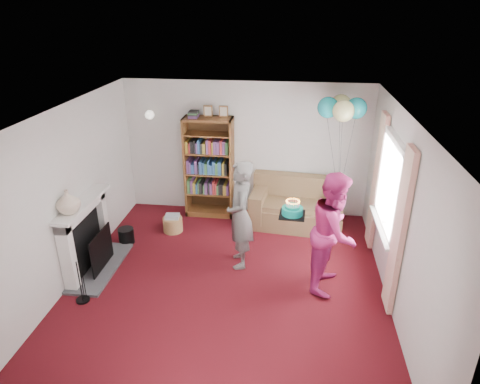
# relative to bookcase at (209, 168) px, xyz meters

# --- Properties ---
(ground) EXTENTS (5.00, 5.00, 0.00)m
(ground) POSITION_rel_bookcase_xyz_m (0.66, -2.30, -0.92)
(ground) COLOR #38080B
(ground) RESTS_ON ground
(wall_back) EXTENTS (4.50, 0.02, 2.50)m
(wall_back) POSITION_rel_bookcase_xyz_m (0.66, 0.21, 0.33)
(wall_back) COLOR silver
(wall_back) RESTS_ON ground
(wall_left) EXTENTS (0.02, 5.00, 2.50)m
(wall_left) POSITION_rel_bookcase_xyz_m (-1.60, -2.30, 0.33)
(wall_left) COLOR silver
(wall_left) RESTS_ON ground
(wall_right) EXTENTS (0.02, 5.00, 2.50)m
(wall_right) POSITION_rel_bookcase_xyz_m (2.92, -2.30, 0.33)
(wall_right) COLOR silver
(wall_right) RESTS_ON ground
(ceiling) EXTENTS (4.50, 5.00, 0.01)m
(ceiling) POSITION_rel_bookcase_xyz_m (0.66, -2.30, 1.58)
(ceiling) COLOR white
(ceiling) RESTS_ON wall_back
(fireplace) EXTENTS (0.55, 1.80, 1.12)m
(fireplace) POSITION_rel_bookcase_xyz_m (-1.42, -2.11, -0.41)
(fireplace) COLOR #3F3F42
(fireplace) RESTS_ON ground
(window_bay) EXTENTS (0.14, 2.02, 2.20)m
(window_bay) POSITION_rel_bookcase_xyz_m (2.87, -1.70, 0.28)
(window_bay) COLOR white
(window_bay) RESTS_ON ground
(wall_sconce) EXTENTS (0.16, 0.23, 0.16)m
(wall_sconce) POSITION_rel_bookcase_xyz_m (-1.09, 0.06, 0.96)
(wall_sconce) COLOR gold
(wall_sconce) RESTS_ON ground
(bookcase) EXTENTS (0.89, 0.42, 2.09)m
(bookcase) POSITION_rel_bookcase_xyz_m (0.00, 0.00, 0.00)
(bookcase) COLOR #472B14
(bookcase) RESTS_ON ground
(sofa) EXTENTS (1.63, 0.86, 0.86)m
(sofa) POSITION_rel_bookcase_xyz_m (1.65, -0.23, -0.60)
(sofa) COLOR brown
(sofa) RESTS_ON ground
(wicker_basket) EXTENTS (0.35, 0.35, 0.32)m
(wicker_basket) POSITION_rel_bookcase_xyz_m (-0.53, -0.81, -0.78)
(wicker_basket) COLOR #A8874E
(wicker_basket) RESTS_ON ground
(person_striped) EXTENTS (0.51, 0.68, 1.69)m
(person_striped) POSITION_rel_bookcase_xyz_m (0.79, -1.69, -0.08)
(person_striped) COLOR black
(person_striped) RESTS_ON ground
(person_magenta) EXTENTS (0.85, 0.98, 1.73)m
(person_magenta) POSITION_rel_bookcase_xyz_m (2.14, -2.07, -0.06)
(person_magenta) COLOR #B6246A
(person_magenta) RESTS_ON ground
(birthday_cake) EXTENTS (0.35, 0.35, 0.22)m
(birthday_cake) POSITION_rel_bookcase_xyz_m (1.55, -2.04, 0.21)
(birthday_cake) COLOR black
(birthday_cake) RESTS_ON ground
(balloons) EXTENTS (0.78, 0.78, 1.73)m
(balloons) POSITION_rel_bookcase_xyz_m (2.26, -0.46, 1.30)
(balloons) COLOR #3F3F3F
(balloons) RESTS_ON ground
(mantel_vase) EXTENTS (0.41, 0.41, 0.33)m
(mantel_vase) POSITION_rel_bookcase_xyz_m (-1.46, -2.45, 0.37)
(mantel_vase) COLOR beige
(mantel_vase) RESTS_ON fireplace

